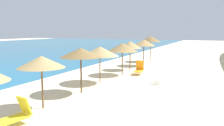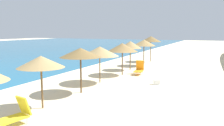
{
  "view_description": "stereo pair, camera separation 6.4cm",
  "coord_description": "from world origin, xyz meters",
  "px_view_note": "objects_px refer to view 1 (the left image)",
  "views": [
    {
      "loc": [
        -15.58,
        -4.99,
        3.59
      ],
      "look_at": [
        0.94,
        2.34,
        1.15
      ],
      "focal_mm": 38.15,
      "sensor_mm": 36.0,
      "label": 1
    },
    {
      "loc": [
        -15.55,
        -5.04,
        3.59
      ],
      "look_at": [
        0.94,
        2.34,
        1.15
      ],
      "focal_mm": 38.15,
      "sensor_mm": 36.0,
      "label": 2
    }
  ],
  "objects_px": {
    "beach_umbrella_4": "(100,51)",
    "beach_umbrella_3": "(81,53)",
    "beach_umbrella_6": "(130,45)",
    "lounge_chair_0": "(139,69)",
    "cooler_box": "(156,82)",
    "beach_umbrella_7": "(144,43)",
    "lounge_chair_2": "(15,115)",
    "beach_umbrella_8": "(151,39)",
    "beach_umbrella_5": "(122,47)",
    "beach_umbrella_2": "(41,62)"
  },
  "relations": [
    {
      "from": "lounge_chair_0",
      "to": "cooler_box",
      "type": "relative_size",
      "value": 3.28
    },
    {
      "from": "beach_umbrella_8",
      "to": "cooler_box",
      "type": "height_order",
      "value": "beach_umbrella_8"
    },
    {
      "from": "beach_umbrella_3",
      "to": "beach_umbrella_4",
      "type": "xyz_separation_m",
      "value": [
        2.92,
        0.25,
        -0.16
      ]
    },
    {
      "from": "beach_umbrella_8",
      "to": "beach_umbrella_5",
      "type": "bearing_deg",
      "value": -179.34
    },
    {
      "from": "beach_umbrella_6",
      "to": "beach_umbrella_4",
      "type": "bearing_deg",
      "value": 179.49
    },
    {
      "from": "lounge_chair_2",
      "to": "beach_umbrella_8",
      "type": "bearing_deg",
      "value": -77.01
    },
    {
      "from": "beach_umbrella_2",
      "to": "beach_umbrella_7",
      "type": "relative_size",
      "value": 0.91
    },
    {
      "from": "beach_umbrella_3",
      "to": "beach_umbrella_6",
      "type": "relative_size",
      "value": 0.99
    },
    {
      "from": "beach_umbrella_7",
      "to": "cooler_box",
      "type": "relative_size",
      "value": 6.49
    },
    {
      "from": "beach_umbrella_3",
      "to": "beach_umbrella_8",
      "type": "bearing_deg",
      "value": 0.08
    },
    {
      "from": "beach_umbrella_8",
      "to": "beach_umbrella_4",
      "type": "bearing_deg",
      "value": 178.97
    },
    {
      "from": "beach_umbrella_3",
      "to": "cooler_box",
      "type": "distance_m",
      "value": 5.69
    },
    {
      "from": "beach_umbrella_4",
      "to": "lounge_chair_0",
      "type": "distance_m",
      "value": 4.74
    },
    {
      "from": "beach_umbrella_2",
      "to": "lounge_chair_2",
      "type": "distance_m",
      "value": 2.74
    },
    {
      "from": "beach_umbrella_3",
      "to": "beach_umbrella_7",
      "type": "distance_m",
      "value": 12.11
    },
    {
      "from": "beach_umbrella_4",
      "to": "beach_umbrella_6",
      "type": "distance_m",
      "value": 6.1
    },
    {
      "from": "beach_umbrella_2",
      "to": "beach_umbrella_6",
      "type": "distance_m",
      "value": 12.19
    },
    {
      "from": "beach_umbrella_3",
      "to": "beach_umbrella_4",
      "type": "bearing_deg",
      "value": 4.91
    },
    {
      "from": "cooler_box",
      "to": "beach_umbrella_6",
      "type": "bearing_deg",
      "value": 35.99
    },
    {
      "from": "lounge_chair_2",
      "to": "beach_umbrella_6",
      "type": "bearing_deg",
      "value": -75.97
    },
    {
      "from": "beach_umbrella_2",
      "to": "beach_umbrella_6",
      "type": "xyz_separation_m",
      "value": [
        12.19,
        0.03,
        0.13
      ]
    },
    {
      "from": "lounge_chair_0",
      "to": "beach_umbrella_7",
      "type": "bearing_deg",
      "value": -84.64
    },
    {
      "from": "beach_umbrella_6",
      "to": "lounge_chair_0",
      "type": "bearing_deg",
      "value": -142.71
    },
    {
      "from": "lounge_chair_2",
      "to": "beach_umbrella_2",
      "type": "bearing_deg",
      "value": -66.45
    },
    {
      "from": "beach_umbrella_6",
      "to": "cooler_box",
      "type": "distance_m",
      "value": 6.68
    },
    {
      "from": "beach_umbrella_2",
      "to": "lounge_chair_0",
      "type": "height_order",
      "value": "beach_umbrella_2"
    },
    {
      "from": "beach_umbrella_4",
      "to": "beach_umbrella_8",
      "type": "relative_size",
      "value": 0.88
    },
    {
      "from": "beach_umbrella_7",
      "to": "lounge_chair_2",
      "type": "distance_m",
      "value": 17.45
    },
    {
      "from": "beach_umbrella_5",
      "to": "beach_umbrella_6",
      "type": "xyz_separation_m",
      "value": [
        2.7,
        0.28,
        0.06
      ]
    },
    {
      "from": "beach_umbrella_5",
      "to": "beach_umbrella_2",
      "type": "bearing_deg",
      "value": 178.52
    },
    {
      "from": "beach_umbrella_2",
      "to": "beach_umbrella_6",
      "type": "height_order",
      "value": "beach_umbrella_6"
    },
    {
      "from": "beach_umbrella_8",
      "to": "beach_umbrella_3",
      "type": "bearing_deg",
      "value": -179.92
    },
    {
      "from": "beach_umbrella_2",
      "to": "beach_umbrella_4",
      "type": "distance_m",
      "value": 6.09
    },
    {
      "from": "beach_umbrella_2",
      "to": "beach_umbrella_7",
      "type": "height_order",
      "value": "beach_umbrella_7"
    },
    {
      "from": "beach_umbrella_6",
      "to": "lounge_chair_0",
      "type": "relative_size",
      "value": 1.95
    },
    {
      "from": "beach_umbrella_2",
      "to": "beach_umbrella_4",
      "type": "xyz_separation_m",
      "value": [
        6.09,
        0.09,
        0.0
      ]
    },
    {
      "from": "beach_umbrella_2",
      "to": "beach_umbrella_5",
      "type": "bearing_deg",
      "value": -1.48
    },
    {
      "from": "beach_umbrella_3",
      "to": "beach_umbrella_4",
      "type": "distance_m",
      "value": 2.93
    },
    {
      "from": "beach_umbrella_4",
      "to": "beach_umbrella_8",
      "type": "xyz_separation_m",
      "value": [
        12.7,
        -0.23,
        0.46
      ]
    },
    {
      "from": "beach_umbrella_2",
      "to": "beach_umbrella_3",
      "type": "xyz_separation_m",
      "value": [
        3.17,
        -0.16,
        0.16
      ]
    },
    {
      "from": "beach_umbrella_6",
      "to": "beach_umbrella_8",
      "type": "distance_m",
      "value": 6.61
    },
    {
      "from": "beach_umbrella_3",
      "to": "beach_umbrella_8",
      "type": "height_order",
      "value": "beach_umbrella_8"
    },
    {
      "from": "beach_umbrella_7",
      "to": "cooler_box",
      "type": "xyz_separation_m",
      "value": [
        -8.21,
        -3.33,
        -2.21
      ]
    },
    {
      "from": "beach_umbrella_4",
      "to": "beach_umbrella_3",
      "type": "bearing_deg",
      "value": -175.09
    },
    {
      "from": "beach_umbrella_7",
      "to": "cooler_box",
      "type": "bearing_deg",
      "value": -157.91
    },
    {
      "from": "beach_umbrella_5",
      "to": "beach_umbrella_7",
      "type": "xyz_separation_m",
      "value": [
        5.79,
        -0.1,
        0.12
      ]
    },
    {
      "from": "beach_umbrella_2",
      "to": "lounge_chair_0",
      "type": "distance_m",
      "value": 10.47
    },
    {
      "from": "beach_umbrella_5",
      "to": "lounge_chair_0",
      "type": "xyz_separation_m",
      "value": [
        0.74,
        -1.21,
        -1.8
      ]
    },
    {
      "from": "beach_umbrella_5",
      "to": "lounge_chair_0",
      "type": "relative_size",
      "value": 1.91
    },
    {
      "from": "beach_umbrella_2",
      "to": "lounge_chair_0",
      "type": "relative_size",
      "value": 1.81
    }
  ]
}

